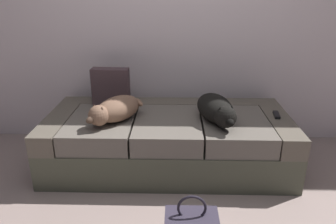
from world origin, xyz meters
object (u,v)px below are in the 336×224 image
(dog_tan, at_px, (115,110))
(dog_dark, at_px, (217,109))
(couch, at_px, (168,140))
(throw_pillow, at_px, (111,87))
(tv_remote, at_px, (276,115))

(dog_tan, height_order, dog_dark, dog_dark)
(couch, height_order, throw_pillow, throw_pillow)
(couch, distance_m, dog_tan, 0.56)
(throw_pillow, bearing_deg, tv_remote, -10.30)
(couch, height_order, dog_dark, dog_dark)
(couch, xyz_separation_m, dog_tan, (-0.43, -0.14, 0.34))
(dog_tan, height_order, throw_pillow, throw_pillow)
(dog_dark, bearing_deg, tv_remote, 13.71)
(couch, xyz_separation_m, dog_dark, (0.40, -0.12, 0.34))
(couch, height_order, dog_tan, dog_tan)
(tv_remote, bearing_deg, couch, -171.62)
(dog_tan, distance_m, tv_remote, 1.37)
(dog_dark, xyz_separation_m, throw_pillow, (-0.93, 0.40, 0.06))
(couch, height_order, tv_remote, tv_remote)
(dog_tan, bearing_deg, couch, 18.10)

